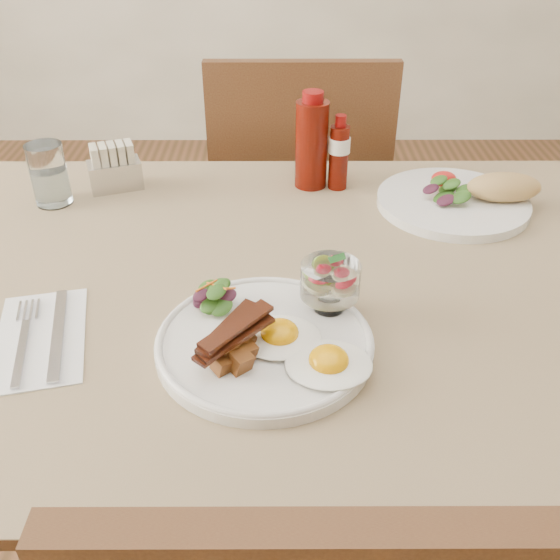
{
  "coord_description": "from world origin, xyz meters",
  "views": [
    {
      "loc": [
        -0.05,
        -0.79,
        1.27
      ],
      "look_at": [
        -0.05,
        -0.11,
        0.82
      ],
      "focal_mm": 40.0,
      "sensor_mm": 36.0,
      "label": 1
    }
  ],
  "objects_px": {
    "second_plate": "(465,197)",
    "hot_sauce_bottle": "(339,154)",
    "table": "(310,323)",
    "fruit_cup": "(330,280)",
    "main_plate": "(265,343)",
    "water_glass": "(50,178)",
    "ketchup_bottle": "(312,143)",
    "chair_far": "(298,209)",
    "sugar_caddy": "(115,169)"
  },
  "relations": [
    {
      "from": "second_plate",
      "to": "hot_sauce_bottle",
      "type": "xyz_separation_m",
      "value": [
        -0.22,
        0.08,
        0.05
      ]
    },
    {
      "from": "table",
      "to": "fruit_cup",
      "type": "height_order",
      "value": "fruit_cup"
    },
    {
      "from": "main_plate",
      "to": "fruit_cup",
      "type": "xyz_separation_m",
      "value": [
        0.09,
        0.07,
        0.05
      ]
    },
    {
      "from": "hot_sauce_bottle",
      "to": "main_plate",
      "type": "bearing_deg",
      "value": -105.33
    },
    {
      "from": "second_plate",
      "to": "water_glass",
      "type": "xyz_separation_m",
      "value": [
        -0.75,
        0.02,
        0.03
      ]
    },
    {
      "from": "table",
      "to": "ketchup_bottle",
      "type": "height_order",
      "value": "ketchup_bottle"
    },
    {
      "from": "table",
      "to": "main_plate",
      "type": "height_order",
      "value": "main_plate"
    },
    {
      "from": "chair_far",
      "to": "sugar_caddy",
      "type": "relative_size",
      "value": 8.54
    },
    {
      "from": "chair_far",
      "to": "fruit_cup",
      "type": "relative_size",
      "value": 11.45
    },
    {
      "from": "main_plate",
      "to": "hot_sauce_bottle",
      "type": "bearing_deg",
      "value": 74.67
    },
    {
      "from": "fruit_cup",
      "to": "ketchup_bottle",
      "type": "bearing_deg",
      "value": 90.85
    },
    {
      "from": "ketchup_bottle",
      "to": "water_glass",
      "type": "bearing_deg",
      "value": -171.14
    },
    {
      "from": "table",
      "to": "main_plate",
      "type": "distance_m",
      "value": 0.2
    },
    {
      "from": "main_plate",
      "to": "fruit_cup",
      "type": "bearing_deg",
      "value": 37.53
    },
    {
      "from": "second_plate",
      "to": "sugar_caddy",
      "type": "bearing_deg",
      "value": 173.01
    },
    {
      "from": "ketchup_bottle",
      "to": "sugar_caddy",
      "type": "xyz_separation_m",
      "value": [
        -0.37,
        -0.01,
        -0.05
      ]
    },
    {
      "from": "ketchup_bottle",
      "to": "sugar_caddy",
      "type": "height_order",
      "value": "ketchup_bottle"
    },
    {
      "from": "ketchup_bottle",
      "to": "hot_sauce_bottle",
      "type": "relative_size",
      "value": 1.28
    },
    {
      "from": "fruit_cup",
      "to": "sugar_caddy",
      "type": "xyz_separation_m",
      "value": [
        -0.38,
        0.41,
        -0.02
      ]
    },
    {
      "from": "table",
      "to": "ketchup_bottle",
      "type": "relative_size",
      "value": 7.28
    },
    {
      "from": "main_plate",
      "to": "hot_sauce_bottle",
      "type": "height_order",
      "value": "hot_sauce_bottle"
    },
    {
      "from": "chair_far",
      "to": "ketchup_bottle",
      "type": "bearing_deg",
      "value": -88.06
    },
    {
      "from": "main_plate",
      "to": "chair_far",
      "type": "bearing_deg",
      "value": 85.25
    },
    {
      "from": "main_plate",
      "to": "sugar_caddy",
      "type": "distance_m",
      "value": 0.56
    },
    {
      "from": "main_plate",
      "to": "ketchup_bottle",
      "type": "distance_m",
      "value": 0.5
    },
    {
      "from": "water_glass",
      "to": "table",
      "type": "bearing_deg",
      "value": -28.31
    },
    {
      "from": "second_plate",
      "to": "sugar_caddy",
      "type": "relative_size",
      "value": 2.73
    },
    {
      "from": "ketchup_bottle",
      "to": "second_plate",
      "type": "bearing_deg",
      "value": -18.45
    },
    {
      "from": "main_plate",
      "to": "sugar_caddy",
      "type": "relative_size",
      "value": 2.57
    },
    {
      "from": "second_plate",
      "to": "sugar_caddy",
      "type": "height_order",
      "value": "sugar_caddy"
    },
    {
      "from": "ketchup_bottle",
      "to": "sugar_caddy",
      "type": "bearing_deg",
      "value": -178.1
    },
    {
      "from": "hot_sauce_bottle",
      "to": "second_plate",
      "type": "bearing_deg",
      "value": -19.96
    },
    {
      "from": "chair_far",
      "to": "ketchup_bottle",
      "type": "distance_m",
      "value": 0.46
    },
    {
      "from": "water_glass",
      "to": "main_plate",
      "type": "bearing_deg",
      "value": -46.55
    },
    {
      "from": "fruit_cup",
      "to": "hot_sauce_bottle",
      "type": "distance_m",
      "value": 0.42
    },
    {
      "from": "table",
      "to": "second_plate",
      "type": "distance_m",
      "value": 0.38
    },
    {
      "from": "sugar_caddy",
      "to": "fruit_cup",
      "type": "bearing_deg",
      "value": -67.3
    },
    {
      "from": "second_plate",
      "to": "hot_sauce_bottle",
      "type": "bearing_deg",
      "value": 160.04
    },
    {
      "from": "fruit_cup",
      "to": "hot_sauce_bottle",
      "type": "relative_size",
      "value": 0.57
    },
    {
      "from": "fruit_cup",
      "to": "water_glass",
      "type": "xyz_separation_m",
      "value": [
        -0.48,
        0.35,
        -0.01
      ]
    },
    {
      "from": "fruit_cup",
      "to": "ketchup_bottle",
      "type": "distance_m",
      "value": 0.42
    },
    {
      "from": "sugar_caddy",
      "to": "main_plate",
      "type": "bearing_deg",
      "value": -78.51
    },
    {
      "from": "chair_far",
      "to": "main_plate",
      "type": "height_order",
      "value": "chair_far"
    },
    {
      "from": "table",
      "to": "main_plate",
      "type": "xyz_separation_m",
      "value": [
        -0.07,
        -0.17,
        0.1
      ]
    },
    {
      "from": "main_plate",
      "to": "water_glass",
      "type": "height_order",
      "value": "water_glass"
    },
    {
      "from": "sugar_caddy",
      "to": "ketchup_bottle",
      "type": "bearing_deg",
      "value": -18.07
    },
    {
      "from": "table",
      "to": "fruit_cup",
      "type": "xyz_separation_m",
      "value": [
        0.02,
        -0.1,
        0.15
      ]
    },
    {
      "from": "sugar_caddy",
      "to": "water_glass",
      "type": "height_order",
      "value": "water_glass"
    },
    {
      "from": "chair_far",
      "to": "fruit_cup",
      "type": "height_order",
      "value": "chair_far"
    },
    {
      "from": "water_glass",
      "to": "fruit_cup",
      "type": "bearing_deg",
      "value": -36.02
    }
  ]
}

